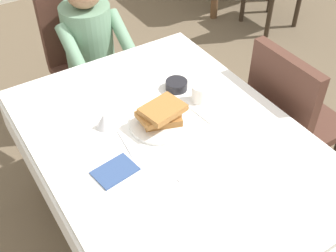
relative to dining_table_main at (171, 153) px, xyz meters
The scene contains 14 objects.
ground_plane 0.65m from the dining_table_main, ahead, with size 14.00×14.00×0.00m, color brown.
dining_table_main is the anchor object (origin of this frame).
chair_diner 1.18m from the dining_table_main, 86.16° to the left, with size 0.44×0.45×0.93m.
diner_person 1.02m from the dining_table_main, 85.58° to the left, with size 0.40×0.43×1.12m.
chair_right_side 0.78m from the dining_table_main, ahead, with size 0.45×0.44×0.93m.
plate_breakfast 0.14m from the dining_table_main, 85.18° to the left, with size 0.28×0.28×0.02m, color white.
breakfast_stack 0.19m from the dining_table_main, 81.95° to the left, with size 0.21×0.18×0.09m.
cup_coffee 0.33m from the dining_table_main, 30.31° to the left, with size 0.11×0.08×0.08m.
bowl_butter 0.38m from the dining_table_main, 52.90° to the left, with size 0.11×0.11×0.04m, color black.
syrup_pitcher 0.33m from the dining_table_main, 133.04° to the left, with size 0.08×0.08×0.07m.
fork_left_of_plate 0.22m from the dining_table_main, 155.32° to the left, with size 0.18×0.01×0.01m, color silver.
knife_right_of_plate 0.23m from the dining_table_main, 22.74° to the left, with size 0.20×0.01×0.01m, color silver.
spoon_near_edge 0.24m from the dining_table_main, 98.43° to the right, with size 0.15×0.01×0.01m, color silver.
napkin_folded 0.31m from the dining_table_main, behind, with size 0.17×0.12×0.01m, color #334C7F.
Camera 1 is at (-0.74, -1.13, 2.03)m, focal length 45.40 mm.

